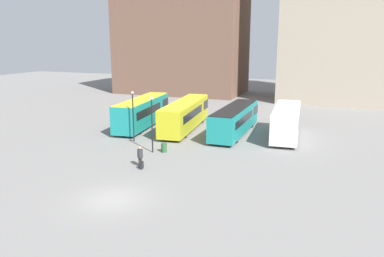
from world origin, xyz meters
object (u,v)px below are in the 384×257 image
(bus_0, at_px, (143,111))
(bus_2, at_px, (235,119))
(traveler, at_px, (140,155))
(lamp_post_0, at_px, (133,112))
(suitcase, at_px, (141,165))
(bus_1, at_px, (185,114))
(trash_bin, at_px, (164,148))
(lamp_post_1, at_px, (152,120))
(bus_3, at_px, (286,121))

(bus_0, xyz_separation_m, bus_2, (11.00, 0.53, -0.18))
(traveler, height_order, lamp_post_0, lamp_post_0)
(bus_0, relative_size, suitcase, 14.36)
(traveler, bearing_deg, bus_1, -1.72)
(lamp_post_0, bearing_deg, trash_bin, -28.09)
(lamp_post_1, distance_m, trash_bin, 2.80)
(bus_0, xyz_separation_m, lamp_post_0, (2.37, -6.31, 1.21))
(bus_2, height_order, traveler, bus_2)
(traveler, distance_m, lamp_post_1, 4.49)
(suitcase, xyz_separation_m, trash_bin, (-0.27, 4.75, 0.14))
(lamp_post_0, bearing_deg, traveler, -56.77)
(suitcase, relative_size, trash_bin, 0.97)
(bus_1, bearing_deg, lamp_post_1, 178.10)
(bus_2, bearing_deg, lamp_post_0, 128.22)
(suitcase, xyz_separation_m, lamp_post_1, (-1.20, 4.33, 2.74))
(suitcase, relative_size, lamp_post_1, 0.16)
(bus_1, relative_size, bus_3, 1.32)
(bus_0, distance_m, bus_2, 11.02)
(trash_bin, bearing_deg, bus_2, 65.49)
(bus_3, xyz_separation_m, trash_bin, (-9.59, -9.32, -1.35))
(bus_1, distance_m, suitcase, 14.24)
(bus_3, bearing_deg, lamp_post_1, 128.51)
(bus_1, distance_m, lamp_post_0, 7.55)
(trash_bin, bearing_deg, bus_3, 44.18)
(suitcase, bearing_deg, bus_0, 19.29)
(bus_2, distance_m, traveler, 14.20)
(bus_0, xyz_separation_m, lamp_post_1, (5.88, -9.10, 1.23))
(lamp_post_1, bearing_deg, bus_1, 94.34)
(suitcase, bearing_deg, lamp_post_1, 7.01)
(bus_0, distance_m, suitcase, 15.25)
(bus_3, xyz_separation_m, lamp_post_1, (-10.52, -9.75, 1.25))
(bus_0, bearing_deg, trash_bin, -148.42)
(traveler, distance_m, lamp_post_0, 8.27)
(bus_2, distance_m, trash_bin, 10.18)
(bus_2, relative_size, suitcase, 14.36)
(bus_3, bearing_deg, traveler, 140.50)
(trash_bin, bearing_deg, bus_0, 128.13)
(bus_0, relative_size, lamp_post_0, 2.35)
(traveler, bearing_deg, bus_0, 18.95)
(bus_0, distance_m, lamp_post_1, 10.90)
(bus_2, bearing_deg, bus_0, 92.61)
(bus_0, bearing_deg, traveler, -159.08)
(bus_2, height_order, suitcase, bus_2)
(suitcase, bearing_deg, traveler, 28.94)
(lamp_post_1, height_order, trash_bin, lamp_post_1)
(bus_0, bearing_deg, lamp_post_0, -165.95)
(lamp_post_0, bearing_deg, bus_2, 38.35)
(lamp_post_0, bearing_deg, bus_0, 110.60)
(traveler, xyz_separation_m, suitcase, (0.31, -0.41, -0.72))
(suitcase, xyz_separation_m, lamp_post_0, (-4.71, 7.12, 2.72))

